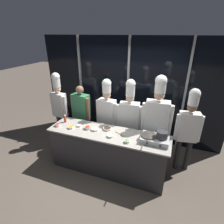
% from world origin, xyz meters
% --- Properties ---
extents(ground_plane, '(24.00, 24.00, 0.00)m').
position_xyz_m(ground_plane, '(0.00, 0.00, 0.00)').
color(ground_plane, brown).
extents(window_wall_back, '(4.84, 0.09, 2.70)m').
position_xyz_m(window_wall_back, '(0.00, 1.47, 1.35)').
color(window_wall_back, black).
rests_on(window_wall_back, ground_plane).
extents(demo_counter, '(2.46, 0.65, 0.93)m').
position_xyz_m(demo_counter, '(0.00, 0.00, 0.46)').
color(demo_counter, '#2D2D30').
rests_on(demo_counter, ground_plane).
extents(portable_stove, '(0.50, 0.37, 0.11)m').
position_xyz_m(portable_stove, '(0.92, 0.02, 0.98)').
color(portable_stove, '#B2B5BA').
rests_on(portable_stove, demo_counter).
extents(frying_pan, '(0.31, 0.54, 0.04)m').
position_xyz_m(frying_pan, '(0.81, 0.01, 1.06)').
color(frying_pan, '#38332D').
rests_on(frying_pan, portable_stove).
extents(stock_pot, '(0.23, 0.21, 0.13)m').
position_xyz_m(stock_pot, '(1.04, 0.02, 1.11)').
color(stock_pot, '#333335').
rests_on(stock_pot, portable_stove).
extents(squeeze_bottle_chili, '(0.05, 0.05, 0.20)m').
position_xyz_m(squeeze_bottle_chili, '(-1.06, 0.10, 1.02)').
color(squeeze_bottle_chili, red).
rests_on(squeeze_bottle_chili, demo_counter).
extents(prep_bowl_garlic, '(0.12, 0.12, 0.04)m').
position_xyz_m(prep_bowl_garlic, '(0.10, -0.12, 0.95)').
color(prep_bowl_garlic, silver).
rests_on(prep_bowl_garlic, demo_counter).
extents(prep_bowl_chicken, '(0.10, 0.10, 0.03)m').
position_xyz_m(prep_bowl_chicken, '(-0.67, 0.03, 0.95)').
color(prep_bowl_chicken, silver).
rests_on(prep_bowl_chicken, demo_counter).
extents(prep_bowl_carrots, '(0.13, 0.13, 0.04)m').
position_xyz_m(prep_bowl_carrots, '(-0.79, -0.10, 0.95)').
color(prep_bowl_carrots, silver).
rests_on(prep_bowl_carrots, demo_counter).
extents(prep_bowl_shrimp, '(0.16, 0.16, 0.04)m').
position_xyz_m(prep_bowl_shrimp, '(-0.29, 0.01, 0.95)').
color(prep_bowl_shrimp, silver).
rests_on(prep_bowl_shrimp, demo_counter).
extents(prep_bowl_soy_glaze, '(0.17, 0.17, 0.04)m').
position_xyz_m(prep_bowl_soy_glaze, '(-0.06, 0.12, 0.95)').
color(prep_bowl_soy_glaze, silver).
rests_on(prep_bowl_soy_glaze, demo_counter).
extents(prep_bowl_bell_pepper, '(0.12, 0.12, 0.05)m').
position_xyz_m(prep_bowl_bell_pepper, '(-1.10, -0.12, 0.96)').
color(prep_bowl_bell_pepper, silver).
rests_on(prep_bowl_bell_pepper, demo_counter).
extents(prep_bowl_scallions, '(0.10, 0.10, 0.05)m').
position_xyz_m(prep_bowl_scallions, '(0.45, -0.19, 0.95)').
color(prep_bowl_scallions, silver).
rests_on(prep_bowl_scallions, demo_counter).
extents(prep_bowl_chili_flakes, '(0.14, 0.14, 0.05)m').
position_xyz_m(prep_bowl_chili_flakes, '(-0.45, 0.00, 0.96)').
color(prep_bowl_chili_flakes, silver).
rests_on(prep_bowl_chili_flakes, demo_counter).
extents(serving_spoon_slotted, '(0.22, 0.14, 0.02)m').
position_xyz_m(serving_spoon_slotted, '(0.28, 0.02, 0.93)').
color(serving_spoon_slotted, olive).
rests_on(serving_spoon_slotted, demo_counter).
extents(chef_head, '(0.48, 0.22, 1.89)m').
position_xyz_m(chef_head, '(-1.57, 0.61, 1.13)').
color(chef_head, '#4C4C51').
rests_on(chef_head, ground_plane).
extents(person_guest, '(0.53, 0.27, 1.63)m').
position_xyz_m(person_guest, '(-0.94, 0.62, 0.99)').
color(person_guest, '#4C4C51').
rests_on(person_guest, ground_plane).
extents(chef_sous, '(0.52, 0.25, 1.85)m').
position_xyz_m(chef_sous, '(-0.26, 0.62, 1.08)').
color(chef_sous, '#232326').
rests_on(chef_sous, ground_plane).
extents(chef_line, '(0.56, 0.29, 1.89)m').
position_xyz_m(chef_line, '(0.27, 0.64, 1.07)').
color(chef_line, '#2D3856').
rests_on(chef_line, ground_plane).
extents(chef_pastry, '(0.62, 0.28, 2.04)m').
position_xyz_m(chef_pastry, '(0.87, 0.56, 1.17)').
color(chef_pastry, '#4C4C51').
rests_on(chef_pastry, ground_plane).
extents(chef_apprentice, '(0.50, 0.26, 1.84)m').
position_xyz_m(chef_apprentice, '(1.49, 0.57, 1.08)').
color(chef_apprentice, '#232326').
rests_on(chef_apprentice, ground_plane).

